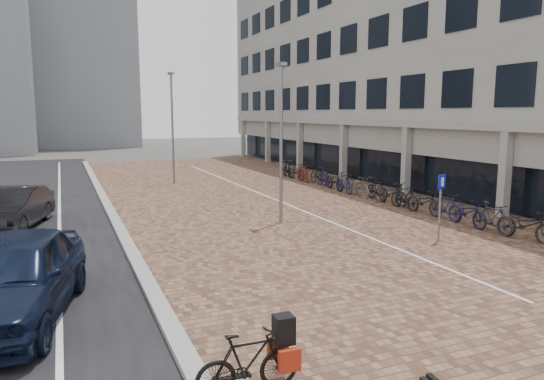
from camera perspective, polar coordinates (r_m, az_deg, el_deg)
The scene contains 14 objects.
ground at distance 12.90m, azimuth 10.46°, elevation -9.47°, with size 140.00×140.00×0.00m, color #474442.
plaza_brick at distance 24.23m, azimuth -1.10°, elevation -0.76°, with size 14.50×42.00×0.04m, color brown.
street_asphalt at distance 22.70m, azimuth -27.91°, elevation -2.44°, with size 8.00×50.00×0.03m, color black.
curb at distance 22.64m, azimuth -18.06°, elevation -1.71°, with size 0.35×42.00×0.14m, color gray.
lane_line at distance 22.59m, azimuth -22.87°, elevation -2.11°, with size 0.12×44.00×0.00m, color white.
parking_line at distance 24.30m, azimuth -0.66°, elevation -0.67°, with size 0.10×30.00×0.00m, color white.
office_building at distance 33.13m, azimuth 14.78°, elevation 16.14°, with size 8.40×40.00×15.00m.
car_navy at distance 11.07m, azimuth -27.08°, elevation -8.75°, with size 2.02×5.01×1.71m, color black.
car_dark at distance 19.68m, azimuth -27.17°, elevation -1.85°, with size 1.52×4.35×1.43m, color black.
hero_bike at distance 7.59m, azimuth -2.73°, elevation -18.81°, with size 1.57×0.47×1.10m.
parking_sign at distance 16.37m, azimuth 18.49°, elevation -0.88°, with size 0.42×0.21×2.13m.
lamp_near at distance 18.05m, azimuth 1.03°, elevation 5.02°, with size 0.12×0.12×5.66m, color slate.
lamp_far at distance 28.97m, azimuth -11.17°, elevation 6.71°, with size 0.12×0.12×6.14m, color gray.
bike_row at distance 24.53m, azimuth 9.96°, elevation 0.43°, with size 1.28×20.43×1.05m.
Camera 1 is at (-6.77, -10.23, 3.99)m, focal length 33.37 mm.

